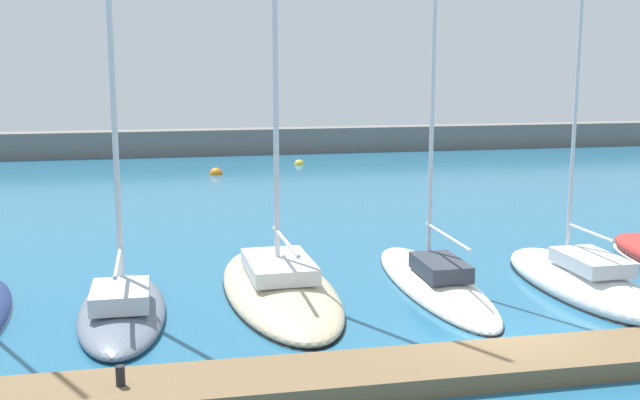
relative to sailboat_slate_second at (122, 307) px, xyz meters
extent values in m
plane|color=#236084|center=(9.68, -4.35, -0.30)|extent=(120.00, 120.00, 0.00)
cube|color=brown|center=(9.68, -6.01, -0.07)|extent=(33.89, 2.13, 0.46)
cube|color=slate|center=(9.68, 39.27, 0.67)|extent=(108.00, 2.03, 1.94)
ellipsoid|color=slate|center=(0.00, 0.06, -0.17)|extent=(2.46, 7.57, 0.85)
cylinder|color=silver|center=(0.00, 0.56, 5.60)|extent=(0.17, 0.17, 10.68)
cylinder|color=silver|center=(0.00, -0.94, 1.57)|extent=(0.12, 3.22, 0.12)
cube|color=silver|center=(0.00, -0.60, 0.52)|extent=(1.58, 2.21, 0.51)
ellipsoid|color=beige|center=(4.78, 1.29, -0.17)|extent=(3.62, 10.14, 1.10)
ellipsoid|color=black|center=(4.78, 1.29, -0.28)|extent=(3.65, 10.24, 0.12)
cylinder|color=silver|center=(4.77, 1.59, 8.58)|extent=(0.17, 0.17, 16.40)
cylinder|color=silver|center=(4.80, 0.16, 1.68)|extent=(0.22, 3.87, 0.12)
cube|color=silver|center=(4.78, 1.28, 0.62)|extent=(2.06, 3.36, 0.48)
ellipsoid|color=silver|center=(9.82, 1.04, -0.23)|extent=(2.39, 9.62, 1.01)
ellipsoid|color=black|center=(9.82, 1.04, -0.28)|extent=(2.41, 9.71, 0.12)
cylinder|color=silver|center=(9.83, 1.58, 7.18)|extent=(0.14, 0.14, 13.79)
cylinder|color=silver|center=(9.81, -0.10, 1.66)|extent=(0.13, 3.80, 0.09)
cube|color=#333842|center=(9.82, 0.43, 0.53)|extent=(1.36, 2.42, 0.50)
ellipsoid|color=white|center=(14.32, -0.13, -0.09)|extent=(2.67, 8.10, 1.30)
ellipsoid|color=black|center=(14.32, -0.13, -0.28)|extent=(2.70, 8.18, 0.12)
cylinder|color=silver|center=(14.32, 0.65, 8.57)|extent=(0.12, 0.12, 16.03)
cylinder|color=silver|center=(14.33, -0.70, 1.69)|extent=(0.11, 2.43, 0.09)
cube|color=silver|center=(14.33, -0.80, 0.78)|extent=(1.55, 2.64, 0.45)
sphere|color=orange|center=(4.77, 28.00, -0.30)|extent=(0.87, 0.87, 0.87)
sphere|color=yellow|center=(10.92, 31.71, -0.30)|extent=(0.70, 0.70, 0.70)
cylinder|color=black|center=(0.23, -6.01, 0.38)|extent=(0.20, 0.20, 0.44)
camera|label=1|loc=(1.20, -22.19, 7.00)|focal=43.74mm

